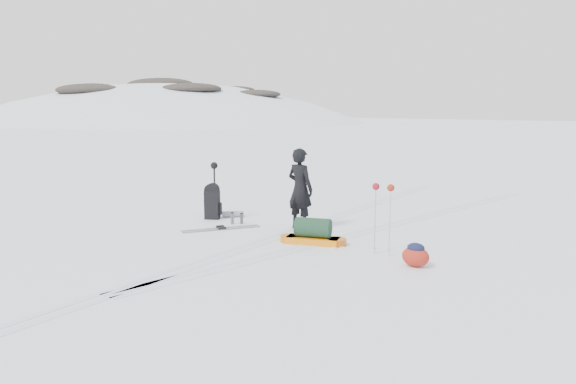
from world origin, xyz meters
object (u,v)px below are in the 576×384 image
at_px(skier, 300,189).
at_px(pulk_sled, 313,234).
at_px(ski_poles_black, 214,173).
at_px(expedition_rucksack, 215,202).

relative_size(skier, pulk_sled, 1.29).
relative_size(pulk_sled, ski_poles_black, 1.01).
relative_size(skier, expedition_rucksack, 1.99).
relative_size(pulk_sled, expedition_rucksack, 1.55).
height_order(skier, expedition_rucksack, skier).
bearing_deg(skier, expedition_rucksack, 12.62).
bearing_deg(pulk_sled, ski_poles_black, 150.37).
bearing_deg(skier, ski_poles_black, 13.89).
xyz_separation_m(skier, pulk_sled, (1.04, -0.96, -0.73)).
distance_m(pulk_sled, ski_poles_black, 3.56).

